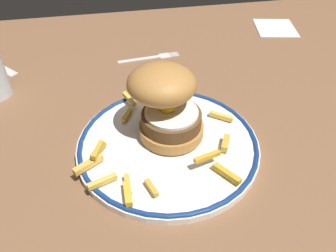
{
  "coord_description": "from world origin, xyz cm",
  "views": [
    {
      "loc": [
        -10.25,
        -42.98,
        37.73
      ],
      "look_at": [
        -2.8,
        -4.78,
        4.6
      ],
      "focal_mm": 35.5,
      "sensor_mm": 36.0,
      "label": 1
    }
  ],
  "objects_px": {
    "burger": "(166,101)",
    "fork": "(150,57)",
    "dinner_plate": "(168,144)",
    "napkin": "(276,28)"
  },
  "relations": [
    {
      "from": "burger",
      "to": "fork",
      "type": "xyz_separation_m",
      "value": [
        0.02,
        0.27,
        -0.07
      ]
    },
    {
      "from": "fork",
      "to": "burger",
      "type": "bearing_deg",
      "value": -93.23
    },
    {
      "from": "dinner_plate",
      "to": "burger",
      "type": "bearing_deg",
      "value": 86.33
    },
    {
      "from": "burger",
      "to": "napkin",
      "type": "relative_size",
      "value": 1.27
    },
    {
      "from": "dinner_plate",
      "to": "burger",
      "type": "height_order",
      "value": "burger"
    },
    {
      "from": "dinner_plate",
      "to": "napkin",
      "type": "xyz_separation_m",
      "value": [
        0.37,
        0.4,
        -0.01
      ]
    },
    {
      "from": "fork",
      "to": "napkin",
      "type": "height_order",
      "value": "same"
    },
    {
      "from": "dinner_plate",
      "to": "fork",
      "type": "bearing_deg",
      "value": 86.74
    },
    {
      "from": "burger",
      "to": "fork",
      "type": "relative_size",
      "value": 1.01
    },
    {
      "from": "fork",
      "to": "napkin",
      "type": "xyz_separation_m",
      "value": [
        0.35,
        0.1,
        0.0
      ]
    }
  ]
}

